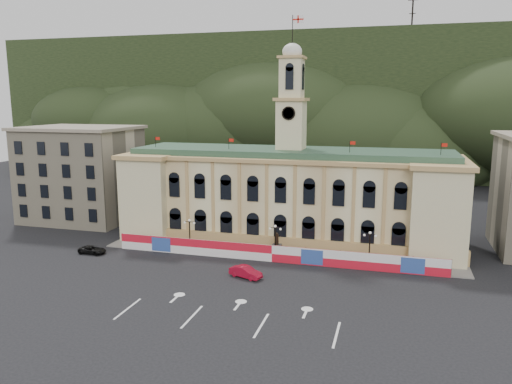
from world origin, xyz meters
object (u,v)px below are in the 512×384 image
(black_suv, at_px, (92,250))
(red_sedan, at_px, (246,272))
(statue, at_px, (277,248))
(lamp_center, at_px, (275,238))

(black_suv, bearing_deg, red_sedan, -97.46)
(red_sedan, height_order, black_suv, red_sedan)
(statue, bearing_deg, black_suv, -166.49)
(statue, distance_m, black_suv, 28.87)
(red_sedan, distance_m, black_suv, 26.49)
(statue, distance_m, red_sedan, 10.64)
(statue, height_order, lamp_center, lamp_center)
(lamp_center, bearing_deg, black_suv, -168.44)
(lamp_center, xyz_separation_m, black_suv, (-28.06, -5.74, -2.47))
(lamp_center, relative_size, black_suv, 1.18)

